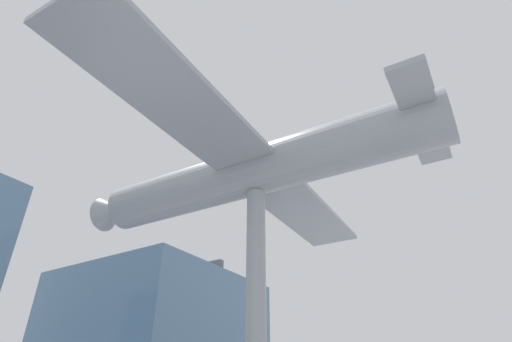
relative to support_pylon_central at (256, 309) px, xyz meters
name	(u,v)px	position (x,y,z in m)	size (l,w,h in m)	color
support_pylon_central	(256,309)	(0.00, 0.00, 0.00)	(0.62, 0.62, 7.78)	#999EA3
suspended_airplane	(250,172)	(-0.01, 0.23, 4.77)	(16.38, 14.70, 3.29)	#93999E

